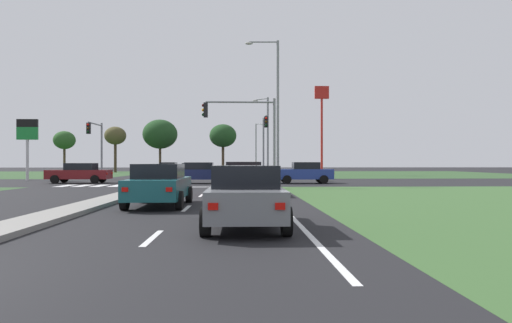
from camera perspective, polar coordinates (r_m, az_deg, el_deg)
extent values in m
plane|color=black|center=(36.09, -10.62, -2.62)|extent=(200.00, 200.00, 0.00)
cube|color=#2D4C28|center=(67.62, -29.25, -1.43)|extent=(35.00, 35.00, 0.01)
cube|color=#2D4C28|center=(63.47, 16.42, -1.52)|extent=(35.00, 35.00, 0.01)
cube|color=gray|center=(17.56, -19.86, -5.07)|extent=(1.20, 22.00, 0.14)
cube|color=gray|center=(60.91, -7.14, -1.52)|extent=(1.20, 36.00, 0.14)
cube|color=silver|center=(9.74, -13.10, -9.50)|extent=(0.14, 2.00, 0.01)
cube|color=silver|center=(15.62, -8.88, -5.94)|extent=(0.14, 2.00, 0.01)
cube|color=silver|center=(21.57, -7.00, -4.32)|extent=(0.14, 2.00, 0.01)
cube|color=silver|center=(27.54, -5.93, -3.40)|extent=(0.14, 2.00, 0.01)
cube|color=silver|center=(17.79, 2.80, -5.22)|extent=(0.14, 24.00, 0.01)
cube|color=silver|center=(28.74, -5.17, -3.26)|extent=(6.40, 0.50, 0.01)
cube|color=silver|center=(32.68, -23.18, -2.87)|extent=(0.70, 2.80, 0.01)
cube|color=silver|center=(32.28, -21.28, -2.91)|extent=(0.70, 2.80, 0.01)
cube|color=silver|center=(31.92, -19.32, -2.94)|extent=(0.70, 2.80, 0.01)
cube|color=silver|center=(31.60, -17.33, -2.97)|extent=(0.70, 2.80, 0.01)
cube|color=silver|center=(31.32, -15.29, -3.00)|extent=(0.70, 2.80, 0.01)
cube|color=silver|center=(31.08, -13.23, -3.02)|extent=(0.70, 2.80, 0.01)
cube|color=silver|center=(30.88, -11.13, -3.04)|extent=(0.70, 2.80, 0.01)
cube|color=#19565B|center=(16.61, -12.22, -3.30)|extent=(1.81, 4.39, 0.69)
cube|color=black|center=(16.44, -12.31, -1.21)|extent=(1.59, 2.02, 0.52)
cube|color=red|center=(14.59, -16.41, -3.47)|extent=(0.20, 0.04, 0.14)
cube|color=red|center=(14.31, -11.05, -3.53)|extent=(0.20, 0.04, 0.14)
cylinder|color=black|center=(18.19, -14.26, -4.11)|extent=(0.22, 0.64, 0.64)
cylinder|color=black|center=(17.89, -8.56, -4.18)|extent=(0.22, 0.64, 0.64)
cylinder|color=black|center=(15.46, -16.45, -4.82)|extent=(0.22, 0.64, 0.64)
cylinder|color=black|center=(15.11, -9.76, -4.94)|extent=(0.22, 0.64, 0.64)
cube|color=maroon|center=(36.64, -21.67, -1.54)|extent=(4.59, 1.78, 0.69)
cube|color=black|center=(36.58, -21.45, -0.60)|extent=(2.11, 1.56, 0.52)
cube|color=red|center=(35.28, -18.49, -1.49)|extent=(0.04, 0.20, 0.14)
cube|color=red|center=(36.58, -17.90, -1.44)|extent=(0.04, 0.20, 0.14)
cylinder|color=black|center=(36.34, -24.33, -2.09)|extent=(0.64, 0.22, 0.64)
cylinder|color=black|center=(37.99, -23.31, -2.01)|extent=(0.64, 0.22, 0.64)
cylinder|color=black|center=(35.34, -19.91, -2.15)|extent=(0.64, 0.22, 0.64)
cylinder|color=black|center=(37.03, -19.07, -2.06)|extent=(0.64, 0.22, 0.64)
cube|color=slate|center=(10.98, -1.38, -4.99)|extent=(1.74, 4.28, 0.68)
cube|color=black|center=(10.80, -1.37, -1.90)|extent=(1.53, 1.97, 0.52)
cube|color=red|center=(8.84, -5.51, -5.75)|extent=(0.20, 0.04, 0.14)
cube|color=red|center=(8.86, 3.10, -5.73)|extent=(0.20, 0.04, 0.14)
cylinder|color=black|center=(12.40, -5.51, -6.00)|extent=(0.22, 0.64, 0.64)
cylinder|color=black|center=(12.42, 2.58, -5.99)|extent=(0.22, 0.64, 0.64)
cylinder|color=black|center=(9.69, -6.48, -7.67)|extent=(0.22, 0.64, 0.64)
cylinder|color=black|center=(9.71, 3.92, -7.65)|extent=(0.22, 0.64, 0.64)
cube|color=silver|center=(66.41, -8.68, -0.92)|extent=(1.87, 4.14, 0.63)
cube|color=black|center=(66.55, -8.67, -0.42)|extent=(1.64, 1.90, 0.52)
cube|color=red|center=(68.41, -7.89, -0.84)|extent=(0.20, 0.04, 0.14)
cube|color=red|center=(68.56, -9.07, -0.84)|extent=(0.20, 0.04, 0.14)
cylinder|color=black|center=(65.00, -8.00, -1.21)|extent=(0.22, 0.64, 0.64)
cylinder|color=black|center=(65.21, -9.63, -1.21)|extent=(0.22, 0.64, 0.64)
cylinder|color=black|center=(67.63, -7.77, -1.17)|extent=(0.22, 0.64, 0.64)
cylinder|color=black|center=(67.84, -9.34, -1.17)|extent=(0.22, 0.64, 0.64)
cube|color=black|center=(47.91, -11.14, -1.17)|extent=(1.77, 4.58, 0.74)
cube|color=black|center=(48.05, -11.11, -0.41)|extent=(1.56, 2.11, 0.52)
cube|color=red|center=(50.09, -9.96, -1.04)|extent=(0.20, 0.04, 0.14)
cube|color=red|center=(50.29, -11.48, -1.03)|extent=(0.20, 0.04, 0.14)
cylinder|color=black|center=(46.34, -10.34, -1.67)|extent=(0.22, 0.64, 0.64)
cylinder|color=black|center=(46.62, -12.49, -1.66)|extent=(0.22, 0.64, 0.64)
cylinder|color=black|center=(49.24, -9.85, -1.57)|extent=(0.22, 0.64, 0.64)
cylinder|color=black|center=(49.51, -11.88, -1.56)|extent=(0.22, 0.64, 0.64)
cube|color=#161E47|center=(33.76, -7.01, -1.63)|extent=(4.52, 1.74, 0.74)
cube|color=black|center=(33.76, -7.27, -0.56)|extent=(2.08, 1.53, 0.52)
cube|color=red|center=(34.68, -10.68, -1.46)|extent=(0.04, 0.20, 0.14)
cube|color=red|center=(33.38, -11.02, -1.52)|extent=(0.04, 0.20, 0.14)
cylinder|color=black|center=(34.55, -4.50, -2.21)|extent=(0.64, 0.22, 0.64)
cylinder|color=black|center=(32.81, -4.62, -2.32)|extent=(0.64, 0.22, 0.64)
cylinder|color=black|center=(34.79, -9.27, -2.19)|extent=(0.64, 0.22, 0.64)
cylinder|color=black|center=(33.06, -9.65, -2.30)|extent=(0.64, 0.22, 0.64)
cube|color=#A31919|center=(21.60, -1.63, -2.45)|extent=(1.84, 4.40, 0.77)
cube|color=black|center=(21.43, -1.62, -0.74)|extent=(1.62, 2.02, 0.52)
cube|color=red|center=(19.38, -3.64, -2.49)|extent=(0.20, 0.04, 0.14)
cube|color=red|center=(19.39, 0.50, -2.49)|extent=(0.20, 0.04, 0.14)
cylinder|color=black|center=(23.03, -3.95, -3.27)|extent=(0.22, 0.64, 0.64)
cylinder|color=black|center=(23.05, 0.64, -3.27)|extent=(0.22, 0.64, 0.64)
cylinder|color=black|center=(20.22, -4.21, -3.71)|extent=(0.22, 0.64, 0.64)
cylinder|color=black|center=(20.24, 1.03, -3.71)|extent=(0.22, 0.64, 0.64)
cube|color=navy|center=(33.91, 6.13, -1.60)|extent=(4.27, 1.74, 0.76)
cube|color=black|center=(33.92, 6.38, -0.52)|extent=(1.96, 1.54, 0.52)
cube|color=red|center=(33.64, 9.93, -1.49)|extent=(0.04, 0.20, 0.14)
cube|color=red|center=(34.93, 9.48, -1.44)|extent=(0.04, 0.20, 0.14)
cylinder|color=black|center=(32.89, 3.99, -2.31)|extent=(0.64, 0.22, 0.64)
cylinder|color=black|center=(34.62, 3.68, -2.20)|extent=(0.64, 0.22, 0.64)
cylinder|color=black|center=(33.29, 8.68, -2.29)|extent=(0.64, 0.22, 0.64)
cylinder|color=black|center=(35.00, 8.14, -2.18)|extent=(0.64, 0.22, 0.64)
cylinder|color=gray|center=(44.20, -19.13, 1.26)|extent=(0.18, 0.18, 5.27)
cylinder|color=gray|center=(42.60, -19.84, 4.53)|extent=(0.12, 3.62, 0.12)
cube|color=black|center=(40.85, -20.62, 3.99)|extent=(0.32, 0.26, 0.95)
sphere|color=red|center=(40.72, -20.69, 4.43)|extent=(0.20, 0.20, 0.20)
sphere|color=#3A2405|center=(40.69, -20.69, 4.01)|extent=(0.20, 0.20, 0.20)
sphere|color=black|center=(40.67, -20.69, 3.58)|extent=(0.20, 0.20, 0.20)
cylinder|color=gray|center=(42.34, 0.96, 1.69)|extent=(0.18, 0.18, 5.82)
cylinder|color=gray|center=(40.39, 1.12, 5.55)|extent=(0.12, 4.25, 0.12)
cube|color=black|center=(38.23, 1.30, 5.08)|extent=(0.32, 0.26, 0.95)
sphere|color=red|center=(38.10, 1.31, 5.55)|extent=(0.20, 0.20, 0.20)
sphere|color=#3A2405|center=(38.07, 1.31, 5.10)|extent=(0.20, 0.20, 0.20)
sphere|color=black|center=(38.04, 1.31, 4.65)|extent=(0.20, 0.20, 0.20)
cylinder|color=gray|center=(29.17, 2.35, 2.44)|extent=(0.18, 0.18, 5.77)
cylinder|color=gray|center=(29.32, -2.05, 7.60)|extent=(4.47, 0.12, 0.12)
cube|color=black|center=(29.34, -6.45, 6.56)|extent=(0.26, 0.32, 0.95)
sphere|color=#360503|center=(29.39, -6.76, 7.14)|extent=(0.20, 0.20, 0.20)
sphere|color=orange|center=(29.35, -6.76, 6.56)|extent=(0.20, 0.20, 0.20)
sphere|color=black|center=(29.32, -6.76, 5.98)|extent=(0.20, 0.20, 0.20)
cylinder|color=gray|center=(32.83, 2.80, 6.30)|extent=(0.20, 0.20, 10.50)
cylinder|color=gray|center=(33.76, 0.95, 15.03)|extent=(2.11, 0.18, 0.10)
ellipsoid|color=#B2B2A8|center=(33.74, -0.90, 14.86)|extent=(0.56, 0.28, 0.20)
cylinder|color=gray|center=(44.20, 1.52, 3.05)|extent=(0.20, 0.20, 8.03)
cylinder|color=gray|center=(45.07, 0.70, 7.98)|extent=(1.28, 1.13, 0.10)
ellipsoid|color=#B2B2A8|center=(45.56, -0.10, 7.77)|extent=(0.56, 0.28, 0.20)
cylinder|color=gray|center=(75.97, -0.01, 1.79)|extent=(0.20, 0.20, 8.16)
cylinder|color=gray|center=(75.58, 0.40, 4.82)|extent=(1.11, 1.36, 0.10)
ellipsoid|color=#B2B2A8|center=(74.95, 0.82, 4.78)|extent=(0.56, 0.28, 0.20)
cylinder|color=red|center=(57.12, 8.41, 3.15)|extent=(0.28, 0.28, 9.64)
cube|color=red|center=(57.71, 8.40, 8.73)|extent=(1.80, 0.30, 1.60)
torus|color=yellow|center=(57.80, 7.98, 8.71)|extent=(0.96, 0.16, 0.96)
torus|color=yellow|center=(57.94, 8.76, 8.69)|extent=(0.96, 0.16, 0.96)
cylinder|color=silver|center=(43.86, -27.19, 0.17)|extent=(0.24, 0.24, 3.57)
cube|color=#197F33|center=(43.93, -27.19, 3.21)|extent=(1.80, 0.24, 1.10)
cube|color=black|center=(43.99, -27.19, 4.38)|extent=(1.80, 0.24, 0.70)
cylinder|color=#423323|center=(75.03, -23.30, 0.27)|extent=(0.36, 0.36, 4.11)
ellipsoid|color=#285123|center=(75.11, -23.29, 2.53)|extent=(3.29, 3.29, 2.80)
cylinder|color=#423323|center=(72.88, -17.54, 0.56)|extent=(0.43, 0.43, 4.84)
ellipsoid|color=#4C4728|center=(73.00, -17.54, 3.18)|extent=(3.31, 3.31, 2.82)
cylinder|color=#423323|center=(73.48, -12.16, 0.46)|extent=(0.39, 0.39, 4.60)
ellipsoid|color=#1E421E|center=(73.62, -12.16, 3.44)|extent=(5.55, 5.55, 4.72)
cylinder|color=#423323|center=(69.31, -4.25, 0.48)|extent=(0.42, 0.42, 4.56)
ellipsoid|color=#1E421E|center=(69.43, -4.25, 3.31)|extent=(4.19, 4.19, 3.56)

